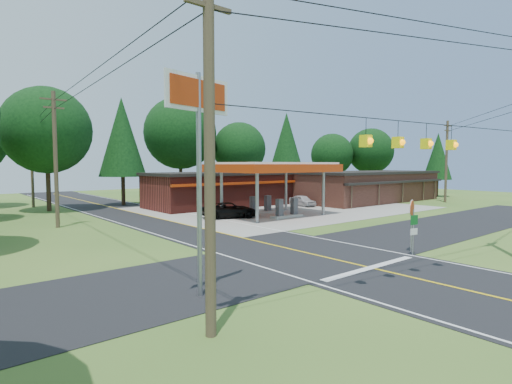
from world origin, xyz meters
TOP-DOWN VIEW (x-y plane):
  - ground at (0.00, 0.00)m, footprint 120.00×120.00m
  - main_highway at (0.00, 0.00)m, footprint 8.00×120.00m
  - cross_road at (0.00, 0.00)m, footprint 70.00×7.00m
  - lane_center_yellow at (0.00, 0.00)m, footprint 0.15×110.00m
  - gas_canopy at (9.00, 13.00)m, footprint 10.60×7.40m
  - convenience_store at (10.00, 22.98)m, footprint 16.40×7.55m
  - strip_building at (28.00, 15.98)m, footprint 20.40×8.75m
  - utility_pole_near_left at (-9.50, -5.00)m, footprint 1.80×0.30m
  - utility_pole_far_left at (-8.00, 18.00)m, footprint 1.80×0.30m
  - utility_pole_far_right at (34.00, 9.00)m, footprint 1.80×0.30m
  - utility_pole_north at (-6.50, 35.00)m, footprint 0.30×0.30m
  - overhead_beacons at (-1.00, -6.00)m, footprint 17.04×2.04m
  - treeline_backdrop at (0.82, 24.01)m, footprint 70.27×51.59m
  - suv_car at (4.97, 14.17)m, footprint 6.27×6.27m
  - sedan_car at (17.00, 17.00)m, footprint 4.06×4.06m
  - big_stop_sign at (-8.00, -2.01)m, footprint 2.86×0.72m
  - octagonal_stop_sign at (4.50, -3.01)m, footprint 0.94×0.34m
  - route_sign_post at (3.80, -3.52)m, footprint 0.49×0.14m

SIDE VIEW (x-z plane):
  - ground at x=0.00m, z-range 0.00..0.00m
  - main_highway at x=0.00m, z-range 0.00..0.02m
  - cross_road at x=0.00m, z-range 0.00..0.03m
  - lane_center_yellow at x=0.00m, z-range 0.02..0.03m
  - sedan_car at x=17.00m, z-range 0.00..1.23m
  - suv_car at x=4.97m, z-range 0.00..1.36m
  - route_sign_post at x=3.80m, z-range 0.24..2.65m
  - strip_building at x=28.00m, z-range 0.01..3.81m
  - convenience_store at x=10.00m, z-range 0.02..3.82m
  - octagonal_stop_sign at x=4.50m, z-range 0.72..3.57m
  - gas_canopy at x=9.00m, z-range 1.83..6.70m
  - utility_pole_north at x=-6.50m, z-range 0.00..9.50m
  - utility_pole_near_left at x=-9.50m, z-range 0.20..10.20m
  - utility_pole_far_left at x=-8.00m, z-range 0.20..10.20m
  - utility_pole_far_right at x=34.00m, z-range 0.20..10.20m
  - big_stop_sign at x=-8.00m, z-range 2.02..9.85m
  - overhead_beacons at x=-1.00m, z-range 5.70..6.73m
  - treeline_backdrop at x=0.82m, z-range 0.84..14.14m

